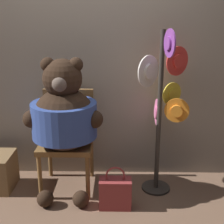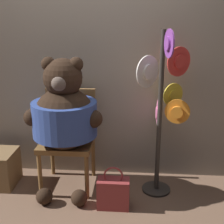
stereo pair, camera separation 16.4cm
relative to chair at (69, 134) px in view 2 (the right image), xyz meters
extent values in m
plane|color=brown|center=(0.21, -0.39, -0.53)|extent=(14.00, 14.00, 0.00)
cube|color=gray|center=(0.21, 0.28, 0.60)|extent=(8.00, 0.10, 2.26)
cylinder|color=olive|center=(-0.22, -0.30, -0.31)|extent=(0.04, 0.04, 0.45)
cylinder|color=olive|center=(0.22, -0.30, -0.31)|extent=(0.04, 0.04, 0.45)
cylinder|color=olive|center=(-0.22, 0.14, -0.31)|extent=(0.04, 0.04, 0.45)
cylinder|color=olive|center=(0.22, 0.14, -0.31)|extent=(0.04, 0.04, 0.45)
cube|color=olive|center=(0.00, -0.08, -0.06)|extent=(0.50, 0.50, 0.05)
cube|color=olive|center=(0.00, 0.15, 0.20)|extent=(0.50, 0.04, 0.46)
sphere|color=black|center=(0.01, -0.16, 0.21)|extent=(0.59, 0.59, 0.59)
cylinder|color=#334C99|center=(0.01, -0.16, 0.21)|extent=(0.60, 0.60, 0.32)
sphere|color=black|center=(0.01, -0.16, 0.60)|extent=(0.35, 0.35, 0.35)
sphere|color=black|center=(-0.12, -0.16, 0.72)|extent=(0.13, 0.13, 0.13)
sphere|color=black|center=(0.13, -0.16, 0.72)|extent=(0.13, 0.13, 0.13)
sphere|color=brown|center=(0.01, -0.31, 0.58)|extent=(0.13, 0.13, 0.13)
sphere|color=black|center=(-0.27, -0.23, 0.24)|extent=(0.17, 0.17, 0.17)
sphere|color=black|center=(0.29, -0.23, 0.24)|extent=(0.17, 0.17, 0.17)
sphere|color=black|center=(-0.16, -0.42, -0.45)|extent=(0.15, 0.15, 0.15)
sphere|color=black|center=(0.17, -0.42, -0.45)|extent=(0.15, 0.15, 0.15)
cylinder|color=#332D28|center=(0.88, -0.11, -0.52)|extent=(0.28, 0.28, 0.02)
cylinder|color=#332D28|center=(0.88, -0.11, 0.24)|extent=(0.04, 0.04, 1.55)
cylinder|color=#D16693|center=(0.88, 0.03, 0.23)|extent=(0.02, 0.26, 0.26)
cylinder|color=#D16693|center=(0.88, 0.03, 0.23)|extent=(0.05, 0.13, 0.13)
cylinder|color=red|center=(1.04, 0.01, 0.73)|extent=(0.23, 0.17, 0.27)
cylinder|color=red|center=(1.04, 0.01, 0.73)|extent=(0.14, 0.12, 0.13)
cylinder|color=#7A388E|center=(0.92, -0.26, 0.91)|extent=(0.06, 0.23, 0.24)
cylinder|color=#7A388E|center=(0.92, -0.26, 0.91)|extent=(0.07, 0.12, 0.11)
cylinder|color=orange|center=(1.04, -0.14, 0.30)|extent=(0.22, 0.06, 0.23)
cylinder|color=orange|center=(1.04, -0.14, 0.30)|extent=(0.12, 0.10, 0.11)
cylinder|color=yellow|center=(1.00, -0.03, 0.43)|extent=(0.19, 0.13, 0.22)
cylinder|color=yellow|center=(1.00, -0.03, 0.43)|extent=(0.11, 0.09, 0.11)
cylinder|color=silver|center=(0.75, -0.25, 0.68)|extent=(0.19, 0.21, 0.27)
cylinder|color=silver|center=(0.75, -0.25, 0.68)|extent=(0.13, 0.13, 0.13)
cube|color=maroon|center=(0.48, -0.43, -0.39)|extent=(0.29, 0.15, 0.28)
torus|color=maroon|center=(0.48, -0.43, -0.21)|extent=(0.17, 0.02, 0.17)
camera|label=1|loc=(0.49, -2.87, 1.15)|focal=50.00mm
camera|label=2|loc=(0.66, -2.86, 1.15)|focal=50.00mm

